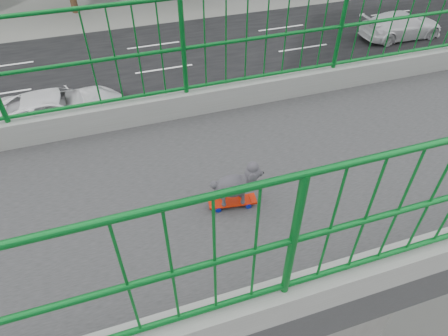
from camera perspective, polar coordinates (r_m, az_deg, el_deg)
road at (r=18.69m, az=-6.79°, el=10.01°), size 18.00×90.00×0.02m
footbridge at (r=6.01m, az=18.61°, el=-10.57°), size 3.00×24.00×7.00m
railing at (r=4.68m, az=23.83°, el=4.75°), size 3.00×24.00×1.42m
skateboard at (r=3.74m, az=1.22°, el=-4.95°), size 0.20×0.47×0.06m
poodle at (r=3.57m, az=1.69°, el=-2.32°), size 0.25×0.49×0.41m
car_2 at (r=17.70m, az=-22.90°, el=7.70°), size 2.55×5.53×1.54m
car_3 at (r=26.52m, az=24.39°, el=18.36°), size 2.01×4.95×1.44m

